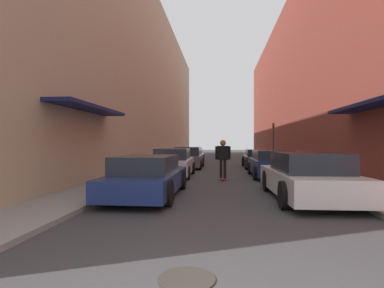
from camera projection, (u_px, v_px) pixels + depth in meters
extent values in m
plane|color=#38383A|center=(222.00, 167.00, 20.71)|extent=(101.63, 101.63, 0.00)
cube|color=gray|center=(172.00, 161.00, 25.71)|extent=(1.80, 46.19, 0.12)
cube|color=gray|center=(274.00, 162.00, 24.90)|extent=(1.80, 46.19, 0.12)
cube|color=tan|center=(139.00, 83.00, 25.96)|extent=(4.00, 46.19, 13.71)
cube|color=#141947|center=(90.00, 109.00, 10.81)|extent=(1.00, 4.80, 0.12)
cube|color=brown|center=(310.00, 83.00, 24.60)|extent=(4.00, 46.19, 13.19)
cube|color=#141947|center=(369.00, 105.00, 9.90)|extent=(1.00, 4.80, 0.12)
cube|color=navy|center=(148.00, 181.00, 9.33)|extent=(1.87, 4.75, 0.56)
cube|color=#232833|center=(146.00, 164.00, 9.09)|extent=(1.63, 2.48, 0.52)
cylinder|color=black|center=(134.00, 179.00, 10.88)|extent=(0.18, 0.69, 0.69)
cylinder|color=black|center=(183.00, 180.00, 10.71)|extent=(0.18, 0.69, 0.69)
cylinder|color=black|center=(102.00, 192.00, 7.95)|extent=(0.18, 0.69, 0.69)
cylinder|color=black|center=(169.00, 193.00, 7.78)|extent=(0.18, 0.69, 0.69)
cube|color=silver|center=(173.00, 166.00, 14.82)|extent=(1.83, 4.14, 0.69)
cube|color=#232833|center=(173.00, 154.00, 14.61)|extent=(1.58, 2.17, 0.52)
cylinder|color=black|center=(162.00, 168.00, 16.17)|extent=(0.18, 0.62, 0.62)
cylinder|color=black|center=(193.00, 168.00, 16.01)|extent=(0.18, 0.62, 0.62)
cylinder|color=black|center=(151.00, 172.00, 13.63)|extent=(0.18, 0.62, 0.62)
cylinder|color=black|center=(188.00, 173.00, 13.47)|extent=(0.18, 0.62, 0.62)
cube|color=#515459|center=(188.00, 160.00, 19.87)|extent=(1.81, 4.20, 0.67)
cube|color=#232833|center=(188.00, 151.00, 19.66)|extent=(1.58, 2.19, 0.55)
cylinder|color=black|center=(178.00, 162.00, 21.25)|extent=(0.18, 0.63, 0.63)
cylinder|color=black|center=(203.00, 162.00, 21.08)|extent=(0.18, 0.63, 0.63)
cylinder|color=black|center=(172.00, 164.00, 18.66)|extent=(0.18, 0.63, 0.63)
cylinder|color=black|center=(200.00, 165.00, 18.50)|extent=(0.18, 0.63, 0.63)
cube|color=silver|center=(192.00, 157.00, 24.84)|extent=(1.77, 4.19, 0.56)
cube|color=#232833|center=(192.00, 151.00, 24.63)|extent=(1.54, 2.18, 0.53)
cylinder|color=black|center=(184.00, 158.00, 26.20)|extent=(0.18, 0.64, 0.64)
cylinder|color=black|center=(203.00, 158.00, 26.04)|extent=(0.18, 0.64, 0.64)
cylinder|color=black|center=(180.00, 160.00, 23.63)|extent=(0.18, 0.64, 0.64)
cylinder|color=black|center=(201.00, 160.00, 23.47)|extent=(0.18, 0.64, 0.64)
cube|color=silver|center=(306.00, 182.00, 8.77)|extent=(2.04, 4.66, 0.64)
cube|color=#232833|center=(309.00, 162.00, 8.54)|extent=(1.75, 2.44, 0.54)
cylinder|color=black|center=(266.00, 181.00, 10.28)|extent=(0.18, 0.71, 0.71)
cylinder|color=black|center=(323.00, 181.00, 10.10)|extent=(0.18, 0.71, 0.71)
cylinder|color=black|center=(284.00, 195.00, 7.44)|extent=(0.18, 0.71, 0.71)
cylinder|color=black|center=(363.00, 196.00, 7.26)|extent=(0.18, 0.71, 0.71)
cube|color=navy|center=(271.00, 166.00, 14.51)|extent=(1.90, 4.22, 0.69)
cube|color=#232833|center=(272.00, 155.00, 14.30)|extent=(1.65, 2.21, 0.45)
cylinder|color=black|center=(250.00, 168.00, 15.89)|extent=(0.18, 0.62, 0.62)
cylinder|color=black|center=(285.00, 169.00, 15.72)|extent=(0.18, 0.62, 0.62)
cylinder|color=black|center=(256.00, 173.00, 13.30)|extent=(0.18, 0.62, 0.62)
cylinder|color=black|center=(297.00, 174.00, 13.13)|extent=(0.18, 0.62, 0.62)
cube|color=black|center=(259.00, 161.00, 19.92)|extent=(1.98, 4.59, 0.62)
cube|color=#232833|center=(259.00, 153.00, 19.69)|extent=(1.70, 2.41, 0.44)
cylinder|color=black|center=(243.00, 162.00, 21.41)|extent=(0.18, 0.63, 0.63)
cylinder|color=black|center=(269.00, 162.00, 21.24)|extent=(0.18, 0.63, 0.63)
cylinder|color=black|center=(247.00, 164.00, 18.60)|extent=(0.18, 0.63, 0.63)
cylinder|color=black|center=(277.00, 165.00, 18.43)|extent=(0.18, 0.63, 0.63)
cube|color=#B2231E|center=(223.00, 179.00, 13.35)|extent=(0.20, 0.78, 0.02)
cylinder|color=beige|center=(221.00, 179.00, 13.61)|extent=(0.03, 0.06, 0.06)
cylinder|color=beige|center=(225.00, 179.00, 13.59)|extent=(0.03, 0.06, 0.06)
cylinder|color=beige|center=(221.00, 180.00, 13.11)|extent=(0.03, 0.06, 0.06)
cylinder|color=beige|center=(225.00, 180.00, 13.10)|extent=(0.03, 0.06, 0.06)
cylinder|color=black|center=(221.00, 169.00, 13.36)|extent=(0.12, 0.12, 0.82)
cylinder|color=black|center=(225.00, 169.00, 13.34)|extent=(0.12, 0.12, 0.82)
cube|color=black|center=(223.00, 153.00, 13.35)|extent=(0.49, 0.22, 0.63)
sphere|color=#8C664C|center=(223.00, 143.00, 13.35)|extent=(0.26, 0.26, 0.26)
cylinder|color=black|center=(216.00, 153.00, 13.38)|extent=(0.10, 0.10, 0.59)
cylinder|color=black|center=(230.00, 153.00, 13.32)|extent=(0.10, 0.10, 0.59)
cylinder|color=#332D28|center=(187.00, 279.00, 3.62)|extent=(0.70, 0.70, 0.02)
cylinder|color=#2D2D2D|center=(273.00, 142.00, 25.85)|extent=(0.10, 0.10, 3.25)
cube|color=#332D0F|center=(273.00, 126.00, 25.84)|extent=(0.16, 0.16, 0.45)
sphere|color=red|center=(274.00, 124.00, 25.76)|extent=(0.11, 0.11, 0.11)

